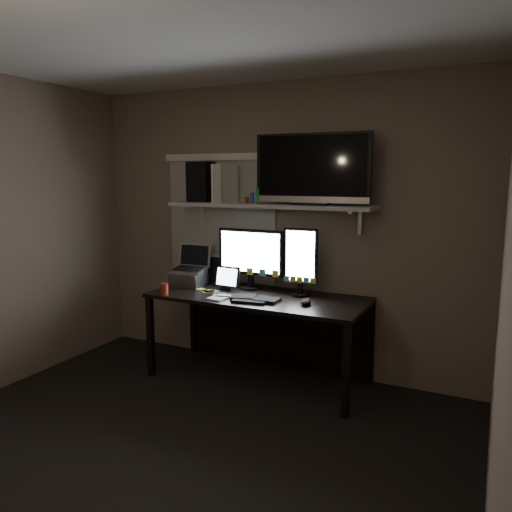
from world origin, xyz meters
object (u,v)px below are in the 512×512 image
Objects in this scene: desk at (264,313)px; tv at (312,169)px; speaker at (201,182)px; monitor_landscape at (251,258)px; game_console at (225,184)px; monitor_portrait at (301,262)px; laptop at (188,266)px; keyboard at (255,298)px; mouse at (306,302)px; cup at (164,289)px; tablet at (228,278)px.

desk is 1.91× the size of tv.
monitor_landscape is at bearing -9.76° from speaker.
game_console is at bearing -175.09° from monitor_landscape.
speaker is at bearing 171.16° from desk.
monitor_landscape is 1.08× the size of monitor_portrait.
laptop is (-0.56, -0.14, -0.09)m from monitor_landscape.
tv reaches higher than laptop.
game_console is (-0.24, -0.02, 0.65)m from monitor_landscape.
tv reaches higher than keyboard.
game_console is (-0.87, 0.29, 0.89)m from mouse.
mouse is at bearing -3.41° from keyboard.
speaker is at bearing 143.79° from keyboard.
tv is (-0.07, 0.30, 1.01)m from mouse.
monitor_landscape is 0.49m from keyboard.
mouse is (0.63, -0.31, -0.25)m from monitor_landscape.
game_console reaches higher than cup.
keyboard is at bearing -58.52° from monitor_landscape.
mouse is 1.49m from speaker.
tablet is (-0.64, -0.08, -0.18)m from monitor_portrait.
laptop is 1.09× the size of game_console.
desk is 0.48m from monitor_landscape.
laptop is at bearing 155.57° from keyboard.
monitor_portrait is 1.06m from laptop.
tablet is 0.66× the size of laptop.
mouse is at bearing -25.95° from monitor_landscape.
monitor_landscape is 1.86× the size of game_console.
game_console is at bearing 58.81° from cup.
monitor_landscape is at bearing 12.74° from game_console.
laptop is at bearing -178.62° from monitor_portrait.
monitor_portrait is (0.32, 0.03, 0.46)m from desk.
keyboard is 1.15× the size of laptop.
tablet is at bearing 140.61° from keyboard.
monitor_portrait reaches higher than laptop.
cup is (-0.71, -0.44, 0.23)m from desk.
monitor_portrait is at bearing 6.15° from desk.
mouse reaches higher than desk.
tv is at bearing -9.37° from speaker.
desk is at bearing 0.28° from laptop.
desk is at bearing 142.47° from mouse.
tablet is 0.41m from laptop.
mouse is 0.34× the size of laptop.
keyboard is 4.23× the size of cup.
laptop is 0.76m from speaker.
tablet is 0.91m from speaker.
tablet reaches higher than desk.
tablet is (-0.16, -0.13, -0.17)m from monitor_landscape.
speaker reaches higher than laptop.
desk is at bearing 90.64° from keyboard.
cup is 0.10× the size of tv.
speaker is (-0.51, 0.02, 0.66)m from monitor_landscape.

